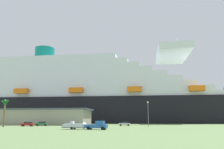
% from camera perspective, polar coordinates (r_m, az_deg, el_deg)
% --- Properties ---
extents(ground_plane, '(600.00, 600.00, 0.00)m').
position_cam_1_polar(ground_plane, '(107.08, -1.10, -12.13)').
color(ground_plane, '#567042').
extents(cruise_ship, '(230.47, 57.71, 61.02)m').
position_cam_1_polar(cruise_ship, '(153.02, -7.24, -5.55)').
color(cruise_ship, black).
rests_on(cruise_ship, ground_plane).
extents(terminal_building, '(54.83, 23.47, 7.03)m').
position_cam_1_polar(terminal_building, '(113.78, -19.03, -9.70)').
color(terminal_building, gray).
rests_on(terminal_building, ground_plane).
extents(pickup_truck, '(5.90, 3.20, 2.20)m').
position_cam_1_polar(pickup_truck, '(60.78, -3.62, -12.28)').
color(pickup_truck, '#2659A5').
rests_on(pickup_truck, ground_plane).
extents(small_boat_on_trailer, '(7.99, 3.23, 2.15)m').
position_cam_1_polar(small_boat_on_trailer, '(62.69, -8.61, -12.20)').
color(small_boat_on_trailer, '#595960').
rests_on(small_boat_on_trailer, ground_plane).
extents(palm_tree, '(2.89, 2.69, 9.08)m').
position_cam_1_polar(palm_tree, '(86.94, -24.59, -6.83)').
color(palm_tree, brown).
rests_on(palm_tree, ground_plane).
extents(street_lamp, '(0.56, 0.56, 8.56)m').
position_cam_1_polar(street_lamp, '(81.60, 8.77, -8.61)').
color(street_lamp, slate).
rests_on(street_lamp, ground_plane).
extents(parked_car_red_hatchback, '(4.60, 2.45, 1.58)m').
position_cam_1_polar(parked_car_red_hatchback, '(91.50, -19.86, -11.25)').
color(parked_car_red_hatchback, red).
rests_on(parked_car_red_hatchback, ground_plane).
extents(parked_car_silver_sedan, '(4.43, 2.07, 1.58)m').
position_cam_1_polar(parked_car_silver_sedan, '(90.81, 3.07, -11.86)').
color(parked_car_silver_sedan, silver).
rests_on(parked_car_silver_sedan, ground_plane).
extents(parked_car_green_wagon, '(4.75, 2.44, 1.58)m').
position_cam_1_polar(parked_car_green_wagon, '(95.80, -16.70, -11.38)').
color(parked_car_green_wagon, '#2D723F').
rests_on(parked_car_green_wagon, ground_plane).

